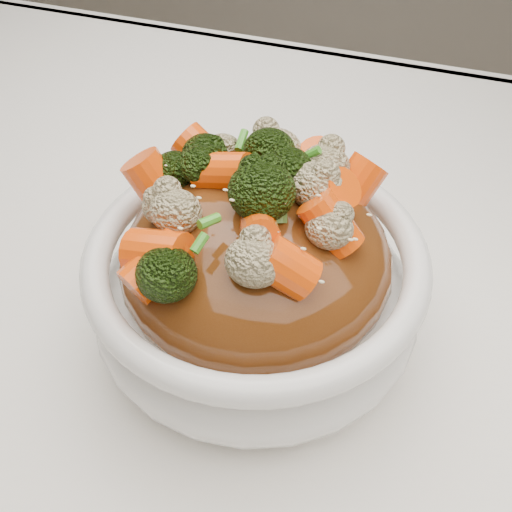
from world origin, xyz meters
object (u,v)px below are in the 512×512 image
(bowl, at_px, (256,291))
(carrots, at_px, (256,181))
(broccoli, at_px, (256,182))
(dining_table, at_px, (293,511))

(bowl, xyz_separation_m, carrots, (0.00, 0.00, 0.09))
(bowl, relative_size, broccoli, 1.26)
(dining_table, xyz_separation_m, broccoli, (-0.03, -0.04, 0.51))
(carrots, xyz_separation_m, broccoli, (0.00, 0.00, -0.00))
(broccoli, bearing_deg, dining_table, 49.52)
(dining_table, height_order, bowl, bowl)
(bowl, height_order, carrots, carrots)
(dining_table, relative_size, carrots, 7.04)
(bowl, bearing_deg, carrots, 0.00)
(carrots, relative_size, broccoli, 1.00)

